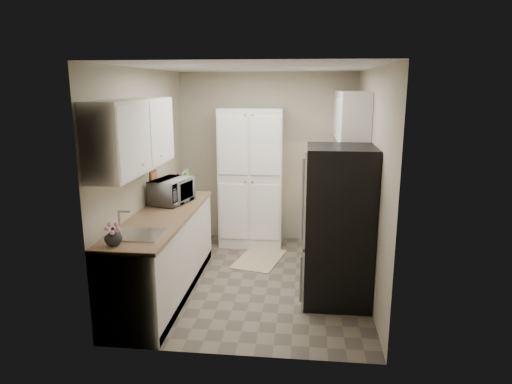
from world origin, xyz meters
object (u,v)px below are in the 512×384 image
microwave (172,191)px  toaster_oven (337,179)px  wine_bottle (178,186)px  pantry_cabinet (251,178)px  electric_range (336,235)px  refrigerator (338,226)px

microwave → toaster_oven: (2.04, 1.08, -0.02)m
wine_bottle → toaster_oven: wine_bottle is taller
microwave → pantry_cabinet: bearing=-19.6°
electric_range → toaster_oven: 0.96m
refrigerator → toaster_oven: 1.59m
electric_range → refrigerator: (-0.03, -0.80, 0.37)m
electric_range → wine_bottle: 2.10m
pantry_cabinet → wine_bottle: (-0.85, -0.87, 0.05)m
microwave → wine_bottle: bearing=18.3°
wine_bottle → toaster_oven: bearing=19.1°
microwave → wine_bottle: 0.37m
electric_range → toaster_oven: (0.05, 0.77, 0.57)m
refrigerator → microwave: bearing=165.9°
refrigerator → wine_bottle: bearing=156.7°
pantry_cabinet → wine_bottle: bearing=-134.2°
microwave → refrigerator: bearing=-90.1°
electric_range → wine_bottle: (-2.02, 0.05, 0.57)m
wine_bottle → pantry_cabinet: bearing=45.8°
wine_bottle → electric_range: bearing=-1.5°
pantry_cabinet → refrigerator: (1.14, -1.73, -0.15)m
wine_bottle → toaster_oven: 2.19m
pantry_cabinet → electric_range: pantry_cabinet is taller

